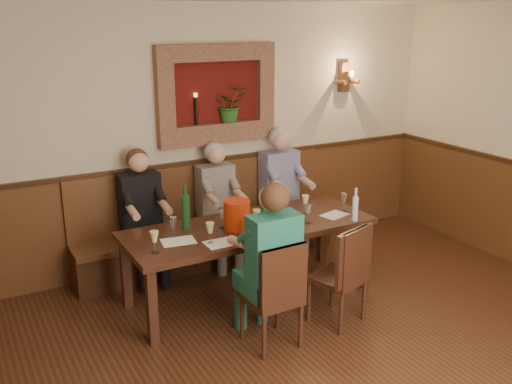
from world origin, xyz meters
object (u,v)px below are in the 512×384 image
chair_near_left (272,315)px  wine_bottle_green_b (186,212)px  person_bench_mid (219,216)px  person_chair_front (268,277)px  person_bench_left (144,229)px  person_bench_right (283,202)px  dining_table (249,232)px  wine_bottle_green_a (265,211)px  water_bottle (355,208)px  spittoon_bucket (237,215)px  bench (209,234)px  chair_near_right (339,294)px

chair_near_left → wine_bottle_green_b: 1.27m
person_bench_mid → person_chair_front: (-0.32, -1.62, 0.03)m
person_bench_left → person_bench_right: person_bench_right is taller
dining_table → person_bench_right: person_bench_right is taller
wine_bottle_green_a → wine_bottle_green_b: 0.74m
dining_table → chair_near_left: bearing=-106.0°
wine_bottle_green_a → wine_bottle_green_b: wine_bottle_green_b is taller
chair_near_left → water_bottle: size_ratio=2.87×
person_bench_right → wine_bottle_green_b: person_bench_right is taller
person_chair_front → wine_bottle_green_b: size_ratio=3.44×
wine_bottle_green_b → water_bottle: bearing=-20.9°
chair_near_left → person_bench_right: 2.06m
spittoon_bucket → wine_bottle_green_b: (-0.41, 0.23, 0.03)m
person_chair_front → spittoon_bucket: size_ratio=5.14×
person_bench_left → water_bottle: bearing=-35.4°
bench → chair_near_right: bench is taller
chair_near_left → person_bench_left: (-0.53, 1.69, 0.30)m
spittoon_bucket → wine_bottle_green_a: size_ratio=0.73×
spittoon_bucket → person_bench_right: bearing=39.9°
spittoon_bucket → wine_bottle_green_a: 0.27m
dining_table → chair_near_left: size_ratio=2.54×
bench → person_bench_right: person_bench_right is taller
person_bench_right → wine_bottle_green_a: bearing=-129.7°
person_bench_left → spittoon_bucket: size_ratio=5.03×
chair_near_left → wine_bottle_green_a: size_ratio=2.50×
person_bench_left → spittoon_bucket: 1.12m
dining_table → spittoon_bucket: spittoon_bucket is taller
wine_bottle_green_b → chair_near_right: bearing=-44.0°
person_bench_mid → dining_table: bearing=-95.3°
person_bench_mid → wine_bottle_green_a: 1.01m
person_bench_right → person_chair_front: size_ratio=1.02×
person_bench_right → spittoon_bucket: (-1.04, -0.87, 0.29)m
person_bench_left → spittoon_bucket: (0.62, -0.88, 0.31)m
dining_table → wine_bottle_green_b: wine_bottle_green_b is taller
person_bench_right → wine_bottle_green_a: size_ratio=3.85×
dining_table → water_bottle: water_bottle is taller
person_chair_front → person_bench_left: bearing=108.0°
person_chair_front → wine_bottle_green_b: (-0.32, 0.97, 0.33)m
person_bench_left → wine_bottle_green_b: person_bench_left is taller
person_bench_mid → wine_bottle_green_a: bearing=-88.4°
person_bench_mid → wine_bottle_green_a: (0.03, -0.95, 0.34)m
person_chair_front → water_bottle: size_ratio=4.33×
water_bottle → wine_bottle_green_a: bearing=161.8°
bench → person_bench_left: (-0.77, -0.10, 0.25)m
dining_table → water_bottle: size_ratio=7.29×
bench → water_bottle: bearing=-54.4°
chair_near_right → spittoon_bucket: size_ratio=3.37×
dining_table → person_chair_front: person_chair_front is taller
bench → wine_bottle_green_b: wine_bottle_green_b is taller
wine_bottle_green_b → person_bench_right: bearing=23.9°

